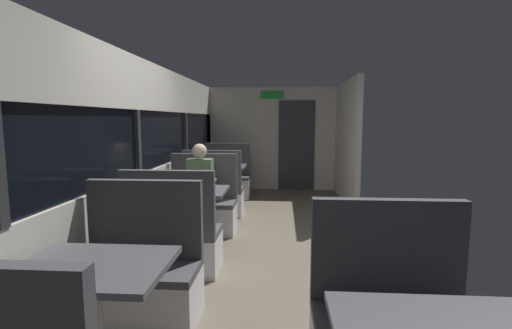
{
  "coord_description": "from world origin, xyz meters",
  "views": [
    {
      "loc": [
        0.23,
        -4.1,
        1.59
      ],
      "look_at": [
        -0.21,
        2.01,
        0.83
      ],
      "focal_mm": 25.72,
      "sensor_mm": 36.0,
      "label": 1
    }
  ],
  "objects_px": {
    "bench_mid_window_facing_entry": "(202,209)",
    "dining_table_far_window": "(221,171)",
    "dining_table_near_window": "(92,280)",
    "bench_far_window_facing_end": "(214,195)",
    "dining_table_mid_window": "(190,198)",
    "seated_passenger": "(201,195)",
    "bench_near_window_facing_entry": "(140,279)",
    "bench_mid_window_facing_end": "(173,241)",
    "bench_far_window_facing_entry": "(227,181)"
  },
  "relations": [
    {
      "from": "bench_mid_window_facing_entry",
      "to": "dining_table_far_window",
      "type": "xyz_separation_m",
      "value": [
        0.0,
        1.61,
        0.31
      ]
    },
    {
      "from": "bench_far_window_facing_entry",
      "to": "bench_mid_window_facing_entry",
      "type": "bearing_deg",
      "value": -90.0
    },
    {
      "from": "dining_table_near_window",
      "to": "bench_mid_window_facing_entry",
      "type": "xyz_separation_m",
      "value": [
        0.0,
        3.01,
        -0.31
      ]
    },
    {
      "from": "dining_table_mid_window",
      "to": "bench_far_window_facing_end",
      "type": "distance_m",
      "value": 1.64
    },
    {
      "from": "bench_mid_window_facing_entry",
      "to": "bench_far_window_facing_end",
      "type": "distance_m",
      "value": 0.91
    },
    {
      "from": "bench_mid_window_facing_end",
      "to": "dining_table_far_window",
      "type": "xyz_separation_m",
      "value": [
        0.0,
        3.01,
        0.31
      ]
    },
    {
      "from": "bench_near_window_facing_entry",
      "to": "bench_far_window_facing_end",
      "type": "relative_size",
      "value": 1.0
    },
    {
      "from": "bench_mid_window_facing_entry",
      "to": "seated_passenger",
      "type": "bearing_deg",
      "value": -90.0
    },
    {
      "from": "bench_mid_window_facing_end",
      "to": "bench_mid_window_facing_entry",
      "type": "relative_size",
      "value": 1.0
    },
    {
      "from": "dining_table_near_window",
      "to": "bench_mid_window_facing_end",
      "type": "relative_size",
      "value": 0.82
    },
    {
      "from": "bench_near_window_facing_entry",
      "to": "dining_table_mid_window",
      "type": "distance_m",
      "value": 1.64
    },
    {
      "from": "dining_table_mid_window",
      "to": "seated_passenger",
      "type": "distance_m",
      "value": 0.64
    },
    {
      "from": "dining_table_near_window",
      "to": "bench_far_window_facing_end",
      "type": "xyz_separation_m",
      "value": [
        0.0,
        3.93,
        -0.31
      ]
    },
    {
      "from": "dining_table_near_window",
      "to": "bench_far_window_facing_end",
      "type": "height_order",
      "value": "bench_far_window_facing_end"
    },
    {
      "from": "bench_near_window_facing_entry",
      "to": "dining_table_far_window",
      "type": "distance_m",
      "value": 3.94
    },
    {
      "from": "bench_near_window_facing_entry",
      "to": "seated_passenger",
      "type": "distance_m",
      "value": 2.25
    },
    {
      "from": "bench_near_window_facing_entry",
      "to": "bench_far_window_facing_entry",
      "type": "bearing_deg",
      "value": 90.0
    },
    {
      "from": "dining_table_near_window",
      "to": "bench_far_window_facing_end",
      "type": "relative_size",
      "value": 0.82
    },
    {
      "from": "bench_near_window_facing_entry",
      "to": "bench_mid_window_facing_entry",
      "type": "bearing_deg",
      "value": 90.0
    },
    {
      "from": "bench_near_window_facing_entry",
      "to": "bench_far_window_facing_end",
      "type": "height_order",
      "value": "same"
    },
    {
      "from": "dining_table_near_window",
      "to": "bench_far_window_facing_end",
      "type": "bearing_deg",
      "value": 90.0
    },
    {
      "from": "bench_mid_window_facing_entry",
      "to": "bench_far_window_facing_end",
      "type": "height_order",
      "value": "same"
    },
    {
      "from": "bench_mid_window_facing_end",
      "to": "bench_far_window_facing_entry",
      "type": "xyz_separation_m",
      "value": [
        0.0,
        3.71,
        0.0
      ]
    },
    {
      "from": "dining_table_far_window",
      "to": "bench_far_window_facing_entry",
      "type": "height_order",
      "value": "bench_far_window_facing_entry"
    },
    {
      "from": "dining_table_far_window",
      "to": "seated_passenger",
      "type": "height_order",
      "value": "seated_passenger"
    },
    {
      "from": "bench_near_window_facing_entry",
      "to": "seated_passenger",
      "type": "relative_size",
      "value": 0.87
    },
    {
      "from": "bench_near_window_facing_entry",
      "to": "seated_passenger",
      "type": "xyz_separation_m",
      "value": [
        0.0,
        2.24,
        0.21
      ]
    },
    {
      "from": "bench_mid_window_facing_entry",
      "to": "dining_table_far_window",
      "type": "height_order",
      "value": "bench_mid_window_facing_entry"
    },
    {
      "from": "dining_table_mid_window",
      "to": "seated_passenger",
      "type": "relative_size",
      "value": 0.71
    },
    {
      "from": "bench_far_window_facing_end",
      "to": "seated_passenger",
      "type": "xyz_separation_m",
      "value": [
        0.0,
        -0.99,
        0.21
      ]
    },
    {
      "from": "bench_mid_window_facing_end",
      "to": "bench_far_window_facing_entry",
      "type": "bearing_deg",
      "value": 90.0
    },
    {
      "from": "bench_mid_window_facing_end",
      "to": "dining_table_far_window",
      "type": "distance_m",
      "value": 3.03
    },
    {
      "from": "dining_table_near_window",
      "to": "bench_mid_window_facing_end",
      "type": "xyz_separation_m",
      "value": [
        0.0,
        1.61,
        -0.31
      ]
    },
    {
      "from": "bench_mid_window_facing_end",
      "to": "bench_far_window_facing_end",
      "type": "height_order",
      "value": "same"
    },
    {
      "from": "dining_table_far_window",
      "to": "seated_passenger",
      "type": "bearing_deg",
      "value": -90.0
    },
    {
      "from": "dining_table_near_window",
      "to": "bench_near_window_facing_entry",
      "type": "bearing_deg",
      "value": 90.0
    },
    {
      "from": "dining_table_far_window",
      "to": "bench_far_window_facing_end",
      "type": "bearing_deg",
      "value": -90.0
    },
    {
      "from": "dining_table_mid_window",
      "to": "bench_mid_window_facing_end",
      "type": "xyz_separation_m",
      "value": [
        0.0,
        -0.7,
        -0.31
      ]
    },
    {
      "from": "dining_table_far_window",
      "to": "bench_far_window_facing_end",
      "type": "xyz_separation_m",
      "value": [
        0.0,
        -0.7,
        -0.31
      ]
    },
    {
      "from": "bench_near_window_facing_entry",
      "to": "bench_mid_window_facing_end",
      "type": "xyz_separation_m",
      "value": [
        0.0,
        0.91,
        0.0
      ]
    },
    {
      "from": "bench_far_window_facing_entry",
      "to": "bench_far_window_facing_end",
      "type": "bearing_deg",
      "value": -90.0
    },
    {
      "from": "dining_table_far_window",
      "to": "bench_mid_window_facing_end",
      "type": "bearing_deg",
      "value": -90.0
    },
    {
      "from": "bench_near_window_facing_entry",
      "to": "bench_far_window_facing_entry",
      "type": "relative_size",
      "value": 1.0
    },
    {
      "from": "bench_near_window_facing_entry",
      "to": "bench_mid_window_facing_end",
      "type": "bearing_deg",
      "value": 90.0
    },
    {
      "from": "dining_table_far_window",
      "to": "dining_table_near_window",
      "type": "bearing_deg",
      "value": -90.0
    },
    {
      "from": "bench_mid_window_facing_entry",
      "to": "dining_table_far_window",
      "type": "distance_m",
      "value": 1.64
    },
    {
      "from": "dining_table_near_window",
      "to": "dining_table_mid_window",
      "type": "bearing_deg",
      "value": 90.0
    },
    {
      "from": "dining_table_near_window",
      "to": "seated_passenger",
      "type": "relative_size",
      "value": 0.71
    },
    {
      "from": "bench_far_window_facing_entry",
      "to": "bench_mid_window_facing_end",
      "type": "bearing_deg",
      "value": -90.0
    },
    {
      "from": "dining_table_near_window",
      "to": "bench_far_window_facing_entry",
      "type": "xyz_separation_m",
      "value": [
        0.0,
        5.33,
        -0.31
      ]
    }
  ]
}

